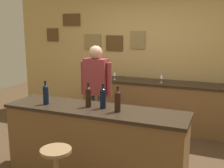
# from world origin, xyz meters

# --- Properties ---
(ground_plane) EXTENTS (10.00, 10.00, 0.00)m
(ground_plane) POSITION_xyz_m (0.00, 0.00, 0.00)
(ground_plane) COLOR #4C3823
(back_wall) EXTENTS (6.00, 0.09, 2.80)m
(back_wall) POSITION_xyz_m (-0.01, 2.03, 1.40)
(back_wall) COLOR tan
(back_wall) RESTS_ON ground_plane
(bar_counter) EXTENTS (2.29, 0.60, 0.92)m
(bar_counter) POSITION_xyz_m (0.00, -0.40, 0.46)
(bar_counter) COLOR brown
(bar_counter) RESTS_ON ground_plane
(side_counter) EXTENTS (3.12, 0.56, 0.90)m
(side_counter) POSITION_xyz_m (0.40, 1.65, 0.45)
(side_counter) COLOR brown
(side_counter) RESTS_ON ground_plane
(bartender) EXTENTS (0.52, 0.21, 1.62)m
(bartender) POSITION_xyz_m (-0.39, 0.47, 0.94)
(bartender) COLOR #384766
(bartender) RESTS_ON ground_plane
(wine_bottle_a) EXTENTS (0.07, 0.07, 0.31)m
(wine_bottle_a) POSITION_xyz_m (-0.65, -0.48, 1.06)
(wine_bottle_a) COLOR black
(wine_bottle_a) RESTS_ON bar_counter
(wine_bottle_b) EXTENTS (0.07, 0.07, 0.31)m
(wine_bottle_b) POSITION_xyz_m (-0.09, -0.38, 1.06)
(wine_bottle_b) COLOR black
(wine_bottle_b) RESTS_ON bar_counter
(wine_bottle_c) EXTENTS (0.07, 0.07, 0.31)m
(wine_bottle_c) POSITION_xyz_m (0.10, -0.36, 1.06)
(wine_bottle_c) COLOR black
(wine_bottle_c) RESTS_ON bar_counter
(wine_bottle_d) EXTENTS (0.07, 0.07, 0.31)m
(wine_bottle_d) POSITION_xyz_m (0.31, -0.43, 1.06)
(wine_bottle_d) COLOR black
(wine_bottle_d) RESTS_ON bar_counter
(wine_glass_a) EXTENTS (0.07, 0.07, 0.16)m
(wine_glass_a) POSITION_xyz_m (-0.52, 1.55, 1.01)
(wine_glass_a) COLOR silver
(wine_glass_a) RESTS_ON side_counter
(wine_glass_b) EXTENTS (0.07, 0.07, 0.16)m
(wine_glass_b) POSITION_xyz_m (0.39, 1.59, 1.01)
(wine_glass_b) COLOR silver
(wine_glass_b) RESTS_ON side_counter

